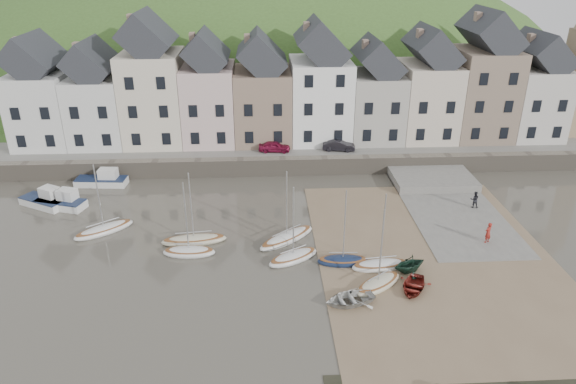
{
  "coord_description": "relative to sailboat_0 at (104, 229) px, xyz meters",
  "views": [
    {
      "loc": [
        -2.1,
        -34.22,
        21.68
      ],
      "look_at": [
        0.0,
        6.0,
        3.0
      ],
      "focal_mm": 32.94,
      "sensor_mm": 36.0,
      "label": 1
    }
  ],
  "objects": [
    {
      "name": "car_left",
      "position": [
        14.71,
        14.24,
        1.92
      ],
      "size": [
        3.5,
        1.67,
        1.15
      ],
      "primitive_type": "imported",
      "rotation": [
        0.0,
        0.0,
        1.48
      ],
      "color": "maroon",
      "rests_on": "quay_street"
    },
    {
      "name": "sailboat_4",
      "position": [
        15.22,
        -2.16,
        -0.0
      ],
      "size": [
        5.27,
        4.72,
        6.32
      ],
      "color": "silver",
      "rests_on": "ground"
    },
    {
      "name": "quay_land",
      "position": [
        15.47,
        26.74,
        0.49
      ],
      "size": [
        90.0,
        30.0,
        1.5
      ],
      "primitive_type": "cube",
      "color": "#3A5823",
      "rests_on": "ground"
    },
    {
      "name": "beach",
      "position": [
        26.47,
        -5.26,
        -0.23
      ],
      "size": [
        18.0,
        26.0,
        0.06
      ],
      "primitive_type": "cube",
      "color": "#776148",
      "rests_on": "ground"
    },
    {
      "name": "rowboat_green",
      "position": [
        23.93,
        -7.27,
        0.48
      ],
      "size": [
        3.21,
        3.01,
        1.36
      ],
      "primitive_type": "imported",
      "rotation": [
        0.0,
        0.0,
        -1.2
      ],
      "color": "#163224",
      "rests_on": "beach"
    },
    {
      "name": "sailboat_2",
      "position": [
        7.71,
        -2.09,
        -0.0
      ],
      "size": [
        5.38,
        2.04,
        6.32
      ],
      "color": "beige",
      "rests_on": "ground"
    },
    {
      "name": "car_right",
      "position": [
        21.7,
        14.24,
        1.92
      ],
      "size": [
        3.64,
        1.74,
        1.15
      ],
      "primitive_type": "imported",
      "rotation": [
        0.0,
        0.0,
        1.42
      ],
      "color": "black",
      "rests_on": "quay_street"
    },
    {
      "name": "townhouse_terrace",
      "position": [
        17.23,
        18.74,
        7.06
      ],
      "size": [
        61.05,
        8.0,
        13.93
      ],
      "color": "silver",
      "rests_on": "quay_land"
    },
    {
      "name": "sailboat_0",
      "position": [
        0.0,
        0.0,
        0.0
      ],
      "size": [
        5.01,
        4.23,
        6.32
      ],
      "color": "silver",
      "rests_on": "ground"
    },
    {
      "name": "sailboat_5",
      "position": [
        19.27,
        -5.84,
        0.01
      ],
      "size": [
        3.94,
        1.64,
        6.32
      ],
      "color": "#14213F",
      "rests_on": "ground"
    },
    {
      "name": "motorboat_1",
      "position": [
        -6.76,
        5.43,
        0.32
      ],
      "size": [
        4.76,
        3.69,
        1.7
      ],
      "color": "silver",
      "rests_on": "ground"
    },
    {
      "name": "seawall",
      "position": [
        15.47,
        11.74,
        0.64
      ],
      "size": [
        70.0,
        1.2,
        1.8
      ],
      "primitive_type": "cube",
      "color": "slate",
      "rests_on": "ground"
    },
    {
      "name": "rowboat_white",
      "position": [
        18.97,
        -10.8,
        0.16
      ],
      "size": [
        3.95,
        3.26,
        0.71
      ],
      "primitive_type": "imported",
      "rotation": [
        0.0,
        0.0,
        -1.31
      ],
      "color": "beige",
      "rests_on": "beach"
    },
    {
      "name": "hillside",
      "position": [
        10.47,
        54.74,
        -18.25
      ],
      "size": [
        134.4,
        84.0,
        84.0
      ],
      "color": "#3A5823",
      "rests_on": "ground"
    },
    {
      "name": "sailboat_6",
      "position": [
        21.95,
        -6.61,
        0.0
      ],
      "size": [
        4.49,
        1.98,
        6.32
      ],
      "color": "silver",
      "rests_on": "ground"
    },
    {
      "name": "motorboat_2",
      "position": [
        -2.61,
        9.85,
        0.32
      ],
      "size": [
        5.16,
        2.15,
        1.7
      ],
      "color": "silver",
      "rests_on": "ground"
    },
    {
      "name": "sailboat_3",
      "position": [
        15.56,
        -5.15,
        0.0
      ],
      "size": [
        4.46,
        3.46,
        6.32
      ],
      "color": "silver",
      "rests_on": "ground"
    },
    {
      "name": "person_dark",
      "position": [
        32.55,
        2.75,
        0.65
      ],
      "size": [
        0.86,
        0.72,
        1.57
      ],
      "primitive_type": "imported",
      "rotation": [
        0.0,
        0.0,
        2.97
      ],
      "color": "black",
      "rests_on": "slipway"
    },
    {
      "name": "person_red",
      "position": [
        31.28,
        -3.47,
        0.73
      ],
      "size": [
        0.76,
        0.68,
        1.75
      ],
      "primitive_type": "imported",
      "rotation": [
        0.0,
        0.0,
        3.67
      ],
      "color": "maroon",
      "rests_on": "slipway"
    },
    {
      "name": "slipway",
      "position": [
        30.47,
        2.74,
        -0.2
      ],
      "size": [
        8.0,
        18.0,
        0.12
      ],
      "primitive_type": "cube",
      "color": "slate",
      "rests_on": "ground"
    },
    {
      "name": "sailboat_7",
      "position": [
        21.31,
        -8.96,
        0.01
      ],
      "size": [
        4.22,
        3.68,
        6.32
      ],
      "color": "beige",
      "rests_on": "ground"
    },
    {
      "name": "ground",
      "position": [
        15.47,
        -5.26,
        -0.26
      ],
      "size": [
        160.0,
        160.0,
        0.0
      ],
      "primitive_type": "plane",
      "color": "#454036",
      "rests_on": "ground"
    },
    {
      "name": "quay_street",
      "position": [
        15.47,
        15.24,
        1.29
      ],
      "size": [
        70.0,
        7.0,
        0.1
      ],
      "primitive_type": "cube",
      "color": "slate",
      "rests_on": "quay_land"
    },
    {
      "name": "sailboat_1",
      "position": [
        7.53,
        -3.93,
        0.01
      ],
      "size": [
        4.14,
        1.68,
        6.32
      ],
      "color": "silver",
      "rests_on": "ground"
    },
    {
      "name": "rowboat_red",
      "position": [
        23.62,
        -9.56,
        0.12
      ],
      "size": [
        3.33,
        3.73,
        0.64
      ],
      "primitive_type": "imported",
      "rotation": [
        0.0,
        0.0,
        -0.46
      ],
      "color": "maroon",
      "rests_on": "beach"
    },
    {
      "name": "motorboat_0",
      "position": [
        -5.02,
        4.95,
        0.32
      ],
      "size": [
        4.91,
        3.01,
        1.7
      ],
      "color": "silver",
      "rests_on": "ground"
    }
  ]
}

